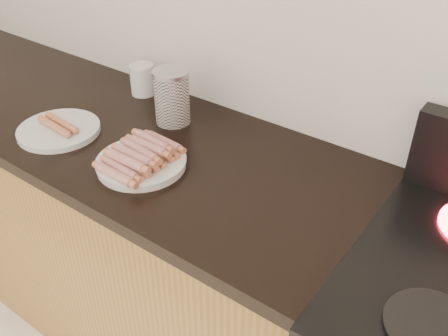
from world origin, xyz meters
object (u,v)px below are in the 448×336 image
Objects in this scene: main_plate at (141,164)px; side_plate at (59,130)px; canister at (172,97)px; mug at (142,79)px.

side_plate is at bearing -177.18° from main_plate.
canister reaches higher than side_plate.
side_plate is 2.36× the size of mug.
canister is (0.23, 0.26, 0.08)m from side_plate.
canister is at bearing -22.79° from mug.
canister is (-0.09, 0.24, 0.08)m from main_plate.
main_plate is 2.33× the size of mug.
mug is (-0.21, 0.09, -0.03)m from canister.
main_plate is at bearing -46.89° from mug.
canister is at bearing 111.50° from main_plate.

